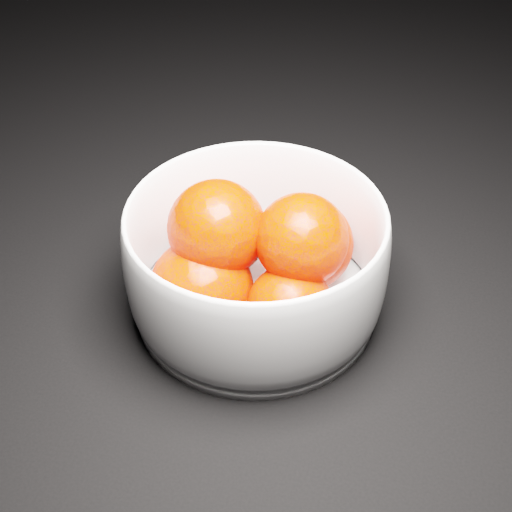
# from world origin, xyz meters

# --- Properties ---
(ground) EXTENTS (3.00, 3.00, 0.00)m
(ground) POSITION_xyz_m (0.00, 0.00, 0.00)
(ground) COLOR black
(ground) RESTS_ON ground
(bowl) EXTENTS (0.19, 0.19, 0.09)m
(bowl) POSITION_xyz_m (0.21, -0.25, 0.05)
(bowl) COLOR white
(bowl) RESTS_ON ground
(orange_pile) EXTENTS (0.13, 0.14, 0.11)m
(orange_pile) POSITION_xyz_m (0.21, -0.26, 0.06)
(orange_pile) COLOR #ED1B00
(orange_pile) RESTS_ON bowl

